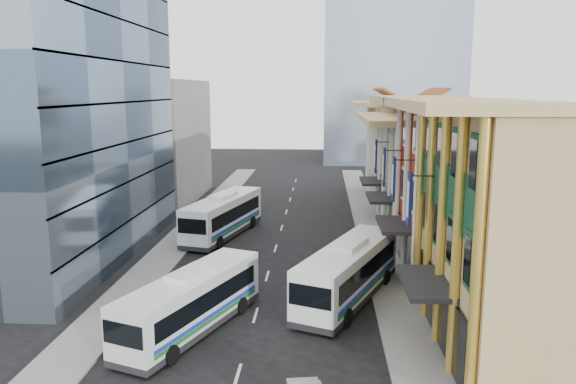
# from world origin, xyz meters

# --- Properties ---
(sidewalk_right) EXTENTS (3.00, 90.00, 0.15)m
(sidewalk_right) POSITION_xyz_m (8.50, 22.00, 0.07)
(sidewalk_right) COLOR slate
(sidewalk_right) RESTS_ON ground
(sidewalk_left) EXTENTS (3.00, 90.00, 0.15)m
(sidewalk_left) POSITION_xyz_m (-8.50, 22.00, 0.07)
(sidewalk_left) COLOR slate
(sidewalk_left) RESTS_ON ground
(shophouse_tan) EXTENTS (8.00, 14.00, 12.00)m
(shophouse_tan) POSITION_xyz_m (14.00, 5.00, 6.00)
(shophouse_tan) COLOR tan
(shophouse_tan) RESTS_ON ground
(shophouse_red) EXTENTS (8.00, 10.00, 12.00)m
(shophouse_red) POSITION_xyz_m (14.00, 17.00, 6.00)
(shophouse_red) COLOR #A92F13
(shophouse_red) RESTS_ON ground
(shophouse_cream_near) EXTENTS (8.00, 9.00, 10.00)m
(shophouse_cream_near) POSITION_xyz_m (14.00, 26.50, 5.00)
(shophouse_cream_near) COLOR silver
(shophouse_cream_near) RESTS_ON ground
(shophouse_cream_mid) EXTENTS (8.00, 9.00, 10.00)m
(shophouse_cream_mid) POSITION_xyz_m (14.00, 35.50, 5.00)
(shophouse_cream_mid) COLOR silver
(shophouse_cream_mid) RESTS_ON ground
(shophouse_cream_far) EXTENTS (8.00, 12.00, 11.00)m
(shophouse_cream_far) POSITION_xyz_m (14.00, 46.00, 5.50)
(shophouse_cream_far) COLOR silver
(shophouse_cream_far) RESTS_ON ground
(office_tower) EXTENTS (12.00, 26.00, 30.00)m
(office_tower) POSITION_xyz_m (-17.00, 19.00, 15.00)
(office_tower) COLOR #3B4B5D
(office_tower) RESTS_ON ground
(office_block_far) EXTENTS (10.00, 18.00, 14.00)m
(office_block_far) POSITION_xyz_m (-16.00, 42.00, 7.00)
(office_block_far) COLOR gray
(office_block_far) RESTS_ON ground
(bus_left_near) EXTENTS (6.31, 11.15, 3.51)m
(bus_left_near) POSITION_xyz_m (-3.16, 5.60, 1.76)
(bus_left_near) COLOR silver
(bus_left_near) RESTS_ON ground
(bus_left_far) EXTENTS (5.69, 12.47, 3.90)m
(bus_left_far) POSITION_xyz_m (-4.99, 25.71, 1.95)
(bus_left_far) COLOR white
(bus_left_far) RESTS_ON ground
(bus_right) EXTENTS (7.17, 12.09, 3.83)m
(bus_right) POSITION_xyz_m (5.50, 10.77, 1.91)
(bus_right) COLOR white
(bus_right) RESTS_ON ground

